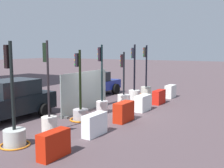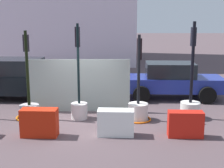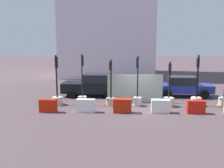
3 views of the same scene
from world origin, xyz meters
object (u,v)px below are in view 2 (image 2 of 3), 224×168
(traffic_light_3, at_px, (78,102))
(car_blue_estate, at_px, (170,80))
(construction_barrier_3, at_px, (115,123))
(traffic_light_4, at_px, (137,107))
(traffic_light_5, at_px, (190,102))
(construction_barrier_2, at_px, (39,123))
(car_black_sedan, at_px, (10,79))
(traffic_light_2, at_px, (28,106))
(construction_barrier_4, at_px, (185,124))

(traffic_light_3, bearing_deg, car_blue_estate, 37.74)
(construction_barrier_3, bearing_deg, traffic_light_4, 62.04)
(traffic_light_5, relative_size, car_blue_estate, 0.76)
(construction_barrier_2, height_order, car_black_sedan, car_black_sedan)
(traffic_light_2, distance_m, construction_barrier_2, 1.91)
(traffic_light_5, height_order, construction_barrier_3, traffic_light_5)
(traffic_light_3, xyz_separation_m, construction_barrier_3, (1.27, -1.65, -0.21))
(traffic_light_3, distance_m, car_black_sedan, 4.40)
(car_blue_estate, bearing_deg, traffic_light_5, -86.55)
(construction_barrier_4, bearing_deg, construction_barrier_3, 176.77)
(traffic_light_5, bearing_deg, construction_barrier_4, -107.57)
(construction_barrier_3, relative_size, car_blue_estate, 0.25)
(traffic_light_4, relative_size, construction_barrier_3, 2.65)
(construction_barrier_2, relative_size, construction_barrier_4, 1.05)
(traffic_light_3, xyz_separation_m, car_black_sedan, (-3.29, 2.91, 0.24))
(traffic_light_2, distance_m, traffic_light_4, 3.84)
(traffic_light_4, distance_m, car_blue_estate, 3.52)
(traffic_light_2, distance_m, construction_barrier_3, 3.48)
(car_black_sedan, relative_size, car_blue_estate, 1.04)
(traffic_light_4, bearing_deg, car_blue_estate, 61.11)
(traffic_light_3, xyz_separation_m, car_blue_estate, (3.76, 2.91, 0.19))
(car_blue_estate, bearing_deg, construction_barrier_3, -118.59)
(construction_barrier_4, bearing_deg, car_blue_estate, 85.07)
(traffic_light_4, height_order, car_black_sedan, traffic_light_4)
(construction_barrier_4, height_order, car_blue_estate, car_blue_estate)
(construction_barrier_3, distance_m, car_blue_estate, 5.21)
(traffic_light_4, relative_size, construction_barrier_2, 2.68)
(traffic_light_5, height_order, car_blue_estate, traffic_light_5)
(traffic_light_5, distance_m, car_blue_estate, 2.88)
(car_blue_estate, bearing_deg, traffic_light_4, -118.89)
(traffic_light_3, xyz_separation_m, construction_barrier_4, (3.36, -1.77, -0.22))
(construction_barrier_3, xyz_separation_m, car_blue_estate, (2.49, 4.56, 0.40))
(traffic_light_5, distance_m, construction_barrier_4, 1.92)
(traffic_light_3, relative_size, construction_barrier_4, 3.16)
(construction_barrier_3, distance_m, construction_barrier_4, 2.09)
(traffic_light_5, height_order, construction_barrier_4, traffic_light_5)
(car_black_sedan, bearing_deg, construction_barrier_4, -35.16)
(construction_barrier_2, distance_m, car_black_sedan, 5.17)
(construction_barrier_2, bearing_deg, traffic_light_3, 59.36)
(traffic_light_3, height_order, traffic_light_5, traffic_light_5)
(traffic_light_4, xyz_separation_m, construction_barrier_3, (-0.79, -1.50, -0.06))
(traffic_light_4, bearing_deg, construction_barrier_2, -153.11)
(construction_barrier_4, bearing_deg, construction_barrier_2, 179.37)
(traffic_light_5, relative_size, construction_barrier_4, 3.22)
(construction_barrier_3, xyz_separation_m, car_black_sedan, (-4.56, 4.56, 0.45))
(traffic_light_5, bearing_deg, traffic_light_3, -179.31)
(traffic_light_2, relative_size, construction_barrier_4, 2.93)
(traffic_light_4, distance_m, construction_barrier_4, 2.07)
(car_blue_estate, bearing_deg, construction_barrier_2, -135.89)
(traffic_light_2, relative_size, construction_barrier_2, 2.79)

